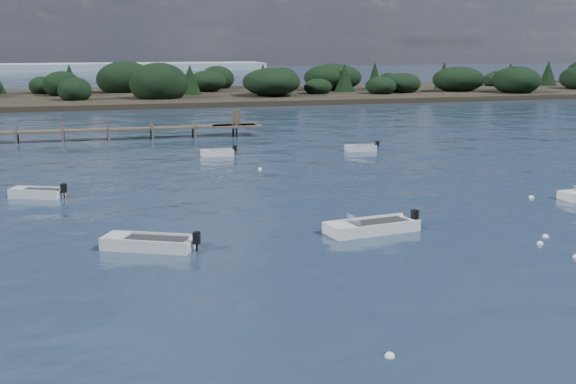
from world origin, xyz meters
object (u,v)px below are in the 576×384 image
object	(u,v)px
dinghy_mid_grey	(149,245)
dinghy_mid_white_a	(371,229)
tender_far_grey	(37,195)
tender_far_grey_b	(361,149)
tender_far_white	(217,154)

from	to	relation	value
dinghy_mid_grey	dinghy_mid_white_a	bearing A→B (deg)	0.14
tender_far_grey	dinghy_mid_white_a	size ratio (longest dim) A/B	0.68
tender_far_grey	tender_far_grey_b	bearing A→B (deg)	25.90
tender_far_white	tender_far_grey_b	bearing A→B (deg)	-2.60
tender_far_grey_b	dinghy_mid_grey	bearing A→B (deg)	-128.35
dinghy_mid_white_a	tender_far_grey_b	bearing A→B (deg)	69.85
tender_far_grey	tender_far_grey_b	world-z (taller)	tender_far_grey
tender_far_white	tender_far_grey_b	distance (m)	12.86
tender_far_grey	tender_far_grey_b	size ratio (longest dim) A/B	1.16
tender_far_grey_b	tender_far_grey	bearing A→B (deg)	-154.10
tender_far_grey	dinghy_mid_white_a	distance (m)	21.66
dinghy_mid_grey	tender_far_grey_b	size ratio (longest dim) A/B	1.48
tender_far_grey	dinghy_mid_white_a	world-z (taller)	dinghy_mid_white_a
tender_far_grey_b	dinghy_mid_white_a	size ratio (longest dim) A/B	0.59
dinghy_mid_white_a	tender_far_grey	bearing A→B (deg)	141.58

